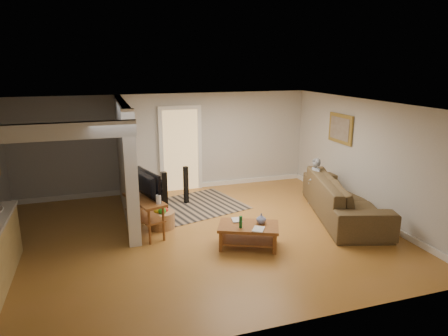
{
  "coord_description": "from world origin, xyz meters",
  "views": [
    {
      "loc": [
        -1.7,
        -6.96,
        3.25
      ],
      "look_at": [
        0.77,
        0.74,
        1.1
      ],
      "focal_mm": 32.0,
      "sensor_mm": 36.0,
      "label": 1
    }
  ],
  "objects_px": {
    "speaker_right": "(186,185)",
    "toddler": "(159,221)",
    "tv_console": "(145,202)",
    "toy_basket": "(162,219)",
    "sofa": "(343,216)",
    "child": "(313,205)",
    "coffee_table": "(249,230)",
    "speaker_left": "(165,198)"
  },
  "relations": [
    {
      "from": "coffee_table",
      "to": "speaker_right",
      "type": "bearing_deg",
      "value": 102.62
    },
    {
      "from": "sofa",
      "to": "speaker_left",
      "type": "distance_m",
      "value": 3.87
    },
    {
      "from": "tv_console",
      "to": "coffee_table",
      "type": "bearing_deg",
      "value": -51.68
    },
    {
      "from": "tv_console",
      "to": "toy_basket",
      "type": "distance_m",
      "value": 0.6
    },
    {
      "from": "sofa",
      "to": "coffee_table",
      "type": "bearing_deg",
      "value": 123.33
    },
    {
      "from": "tv_console",
      "to": "speaker_left",
      "type": "relative_size",
      "value": 1.11
    },
    {
      "from": "speaker_left",
      "to": "toddler",
      "type": "relative_size",
      "value": 1.22
    },
    {
      "from": "coffee_table",
      "to": "toy_basket",
      "type": "height_order",
      "value": "coffee_table"
    },
    {
      "from": "sofa",
      "to": "toddler",
      "type": "height_order",
      "value": "toddler"
    },
    {
      "from": "sofa",
      "to": "child",
      "type": "xyz_separation_m",
      "value": [
        -0.24,
        0.83,
        0.0
      ]
    },
    {
      "from": "speaker_right",
      "to": "toddler",
      "type": "height_order",
      "value": "speaker_right"
    },
    {
      "from": "tv_console",
      "to": "speaker_right",
      "type": "relative_size",
      "value": 1.35
    },
    {
      "from": "coffee_table",
      "to": "speaker_left",
      "type": "bearing_deg",
      "value": 129.19
    },
    {
      "from": "speaker_left",
      "to": "child",
      "type": "relative_size",
      "value": 0.98
    },
    {
      "from": "speaker_left",
      "to": "child",
      "type": "bearing_deg",
      "value": -7.06
    },
    {
      "from": "sofa",
      "to": "speaker_right",
      "type": "distance_m",
      "value": 3.61
    },
    {
      "from": "sofa",
      "to": "speaker_left",
      "type": "xyz_separation_m",
      "value": [
        -3.74,
        0.81,
        0.55
      ]
    },
    {
      "from": "speaker_left",
      "to": "toy_basket",
      "type": "relative_size",
      "value": 2.14
    },
    {
      "from": "sofa",
      "to": "toy_basket",
      "type": "distance_m",
      "value": 3.9
    },
    {
      "from": "coffee_table",
      "to": "speaker_left",
      "type": "xyz_separation_m",
      "value": [
        -1.27,
        1.55,
        0.22
      ]
    },
    {
      "from": "coffee_table",
      "to": "child",
      "type": "bearing_deg",
      "value": 35.24
    },
    {
      "from": "toddler",
      "to": "tv_console",
      "type": "bearing_deg",
      "value": 60.04
    },
    {
      "from": "coffee_table",
      "to": "toddler",
      "type": "relative_size",
      "value": 1.36
    },
    {
      "from": "tv_console",
      "to": "speaker_left",
      "type": "height_order",
      "value": "speaker_left"
    },
    {
      "from": "coffee_table",
      "to": "tv_console",
      "type": "bearing_deg",
      "value": 146.0
    },
    {
      "from": "speaker_right",
      "to": "child",
      "type": "distance_m",
      "value": 3.03
    },
    {
      "from": "tv_console",
      "to": "toy_basket",
      "type": "height_order",
      "value": "tv_console"
    },
    {
      "from": "toy_basket",
      "to": "toddler",
      "type": "xyz_separation_m",
      "value": [
        0.0,
        0.38,
        -0.19
      ]
    },
    {
      "from": "toy_basket",
      "to": "child",
      "type": "bearing_deg",
      "value": 3.8
    },
    {
      "from": "speaker_left",
      "to": "coffee_table",
      "type": "bearing_deg",
      "value": -58.26
    },
    {
      "from": "speaker_left",
      "to": "speaker_right",
      "type": "relative_size",
      "value": 1.22
    },
    {
      "from": "child",
      "to": "toddler",
      "type": "xyz_separation_m",
      "value": [
        -3.6,
        0.15,
        0.0
      ]
    },
    {
      "from": "speaker_right",
      "to": "toddler",
      "type": "bearing_deg",
      "value": -156.39
    },
    {
      "from": "toy_basket",
      "to": "toddler",
      "type": "distance_m",
      "value": 0.43
    },
    {
      "from": "sofa",
      "to": "speaker_right",
      "type": "height_order",
      "value": "speaker_right"
    },
    {
      "from": "coffee_table",
      "to": "toy_basket",
      "type": "xyz_separation_m",
      "value": [
        -1.37,
        1.34,
        -0.14
      ]
    },
    {
      "from": "toy_basket",
      "to": "child",
      "type": "xyz_separation_m",
      "value": [
        3.6,
        0.24,
        -0.19
      ]
    },
    {
      "from": "tv_console",
      "to": "child",
      "type": "relative_size",
      "value": 1.09
    },
    {
      "from": "child",
      "to": "toddler",
      "type": "bearing_deg",
      "value": -94.05
    },
    {
      "from": "speaker_left",
      "to": "toddler",
      "type": "xyz_separation_m",
      "value": [
        -0.1,
        0.17,
        -0.55
      ]
    },
    {
      "from": "sofa",
      "to": "tv_console",
      "type": "distance_m",
      "value": 4.25
    },
    {
      "from": "sofa",
      "to": "coffee_table",
      "type": "distance_m",
      "value": 2.61
    }
  ]
}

